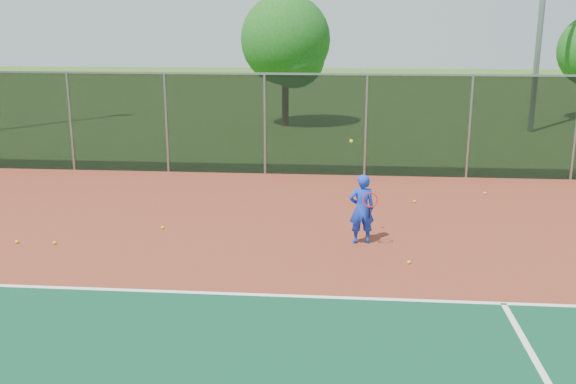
% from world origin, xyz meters
% --- Properties ---
extents(court_apron, '(30.00, 20.00, 0.02)m').
position_xyz_m(court_apron, '(0.00, 2.00, 0.01)').
color(court_apron, brown).
rests_on(court_apron, ground).
extents(fence_back, '(30.00, 0.06, 3.03)m').
position_xyz_m(fence_back, '(0.00, 12.00, 1.56)').
color(fence_back, black).
rests_on(fence_back, court_apron).
extents(tennis_player, '(0.59, 0.63, 2.16)m').
position_xyz_m(tennis_player, '(-0.24, 5.84, 0.75)').
color(tennis_player, '#1636CE').
rests_on(tennis_player, court_apron).
extents(practice_ball_0, '(0.07, 0.07, 0.07)m').
position_xyz_m(practice_ball_0, '(-7.36, 5.18, 0.06)').
color(practice_ball_0, '#CFD919').
rests_on(practice_ball_0, court_apron).
extents(practice_ball_1, '(0.07, 0.07, 0.07)m').
position_xyz_m(practice_ball_1, '(3.15, 10.05, 0.06)').
color(practice_ball_1, '#CFD919').
rests_on(practice_ball_1, court_apron).
extents(practice_ball_3, '(0.07, 0.07, 0.07)m').
position_xyz_m(practice_ball_3, '(-6.56, 5.19, 0.06)').
color(practice_ball_3, '#CFD919').
rests_on(practice_ball_3, court_apron).
extents(practice_ball_4, '(0.07, 0.07, 0.07)m').
position_xyz_m(practice_ball_4, '(0.64, 4.69, 0.06)').
color(practice_ball_4, '#CFD919').
rests_on(practice_ball_4, court_apron).
extents(practice_ball_5, '(0.07, 0.07, 0.07)m').
position_xyz_m(practice_ball_5, '(1.20, 9.06, 0.06)').
color(practice_ball_5, '#CFD919').
rests_on(practice_ball_5, court_apron).
extents(practice_ball_8, '(0.07, 0.07, 0.07)m').
position_xyz_m(practice_ball_8, '(-4.61, 6.38, 0.06)').
color(practice_ball_8, '#CFD919').
rests_on(practice_ball_8, court_apron).
extents(tree_back_left, '(3.90, 3.90, 5.72)m').
position_xyz_m(tree_back_left, '(-3.15, 21.44, 3.59)').
color(tree_back_left, '#3B2315').
rests_on(tree_back_left, ground).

